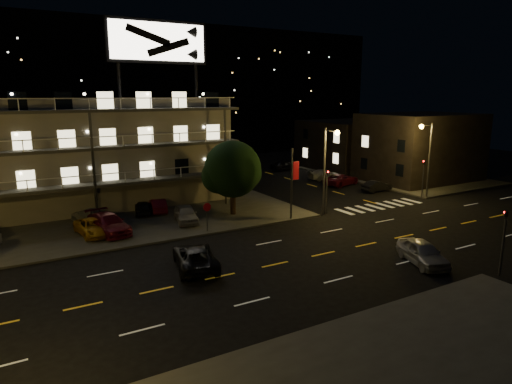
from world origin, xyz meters
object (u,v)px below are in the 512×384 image
lot_car_2 (93,227)px  side_car_0 (377,186)px  road_car_west (195,257)px  lot_car_4 (186,214)px  tree (232,171)px  lot_car_7 (91,216)px  road_car_east (423,253)px

lot_car_2 → side_car_0: 31.41m
side_car_0 → road_car_west: (-27.03, -11.35, 0.12)m
lot_car_4 → side_car_0: bearing=15.8°
tree → lot_car_2: 12.77m
lot_car_4 → side_car_0: size_ratio=1.11×
side_car_0 → lot_car_2: bearing=88.9°
lot_car_7 → side_car_0: bearing=157.0°
tree → side_car_0: tree is taller
lot_car_2 → road_car_west: road_car_west is taller
lot_car_7 → lot_car_4: bearing=133.2°
side_car_0 → road_car_east: bearing=139.4°
lot_car_7 → road_car_west: (3.89, -13.73, -0.05)m
lot_car_7 → road_car_west: size_ratio=0.83×
lot_car_7 → road_car_east: size_ratio=0.97×
side_car_0 → road_car_east: size_ratio=0.83×
road_car_west → tree: bearing=-114.5°
lot_car_4 → road_car_east: size_ratio=0.93×
road_car_east → tree: bearing=127.1°
lot_car_4 → tree: bearing=16.6°
road_car_east → lot_car_4: bearing=140.8°
side_car_0 → road_car_east: (-13.81, -18.17, 0.15)m
side_car_0 → road_car_west: bearing=109.4°
tree → lot_car_2: (-12.31, -0.18, -3.39)m
lot_car_2 → road_car_east: size_ratio=0.99×
lot_car_7 → road_car_east: road_car_east is taller
lot_car_7 → road_car_east: bearing=111.1°
side_car_0 → lot_car_4: bearing=90.1°
lot_car_2 → side_car_0: bearing=-3.7°
lot_car_7 → road_car_west: 14.27m
lot_car_2 → lot_car_4: size_ratio=1.07×
lot_car_4 → lot_car_2: bearing=-169.0°
lot_car_7 → side_car_0: size_ratio=1.16×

